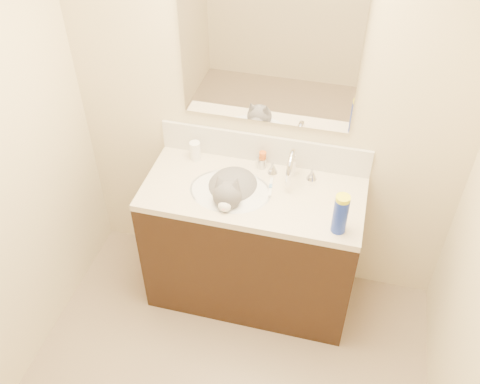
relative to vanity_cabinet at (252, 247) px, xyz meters
The scene contains 16 objects.
room_shell 1.45m from the vanity_cabinet, 90.00° to the right, with size 2.24×2.54×2.52m.
vanity_cabinet is the anchor object (origin of this frame).
counter_slab 0.43m from the vanity_cabinet, ahead, with size 1.20×0.55×0.04m, color beige.
basin 0.40m from the vanity_cabinet, 165.96° to the right, with size 0.45×0.36×0.14m, color silver.
faucet 0.58m from the vanity_cabinet, 37.29° to the left, with size 0.28×0.20×0.21m.
cat 0.44m from the vanity_cabinet, behind, with size 0.35×0.42×0.32m.
backsplash 0.60m from the vanity_cabinet, 90.00° to the left, with size 1.20×0.02×0.18m, color silver.
mirror 1.16m from the vanity_cabinet, 90.00° to the left, with size 0.90×0.02×0.80m, color white.
pill_bottle 0.67m from the vanity_cabinet, 153.52° to the left, with size 0.06×0.06×0.11m, color white.
pill_label 0.66m from the vanity_cabinet, 153.52° to the left, with size 0.06×0.06×0.04m, color #DB4324.
silver_jar 0.52m from the vanity_cabinet, 90.37° to the left, with size 0.05×0.05×0.06m, color #B7B7BC.
amber_bottle 0.54m from the vanity_cabinet, 89.14° to the left, with size 0.04×0.04×0.10m, color #C55617.
toothbrush 0.47m from the vanity_cabinet, 28.65° to the left, with size 0.02×0.15×0.01m, color white.
toothbrush_head 0.47m from the vanity_cabinet, 28.65° to the left, with size 0.02×0.03×0.02m, color #5C8FC4.
spray_can 0.75m from the vanity_cabinet, 21.11° to the right, with size 0.07×0.07×0.20m, color #172DA1.
spray_cap 0.83m from the vanity_cabinet, 21.11° to the right, with size 0.07×0.07×0.04m, color yellow.
Camera 1 is at (0.47, -1.13, 2.77)m, focal length 40.00 mm.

